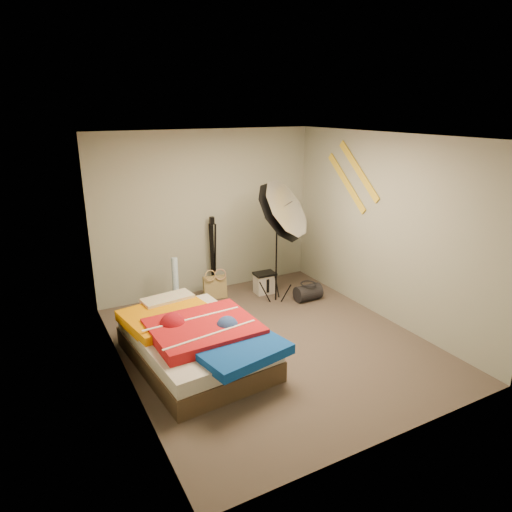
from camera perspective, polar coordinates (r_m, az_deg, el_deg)
floor at (r=5.80m, az=1.96°, el=-10.75°), size 4.00×4.00×0.00m
ceiling at (r=5.09m, az=2.27°, el=14.72°), size 4.00×4.00×0.00m
wall_back at (r=7.05m, az=-6.12°, el=5.34°), size 3.50×0.00×3.50m
wall_front at (r=3.83m, az=17.41°, el=-6.69°), size 3.50×0.00×3.50m
wall_left at (r=4.72m, az=-16.60°, el=-1.86°), size 0.00×4.00×4.00m
wall_right at (r=6.34m, az=15.92°, el=3.28°), size 0.00×4.00×4.00m
tote_bag at (r=7.02m, az=-5.15°, el=-3.91°), size 0.37×0.21×0.36m
wrapping_roll at (r=6.58m, az=-10.03°, el=-3.62°), size 0.16×0.24×0.79m
camera_case at (r=7.19m, az=1.08°, el=-3.46°), size 0.32×0.24×0.31m
duffel_bag at (r=6.97m, az=6.52°, el=-4.57°), size 0.40×0.25×0.24m
wall_stripe_upper at (r=6.63m, az=12.72°, el=10.34°), size 0.02×0.91×0.78m
wall_stripe_lower at (r=6.85m, az=11.24°, el=8.98°), size 0.02×0.91×0.78m
bed at (r=5.33m, az=-7.53°, el=-10.46°), size 1.48×2.05×0.53m
photo_umbrella at (r=6.37m, az=2.94°, el=5.39°), size 0.96×1.09×1.95m
camera_tripod at (r=7.09m, az=-5.42°, el=0.80°), size 0.08×0.08×1.22m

